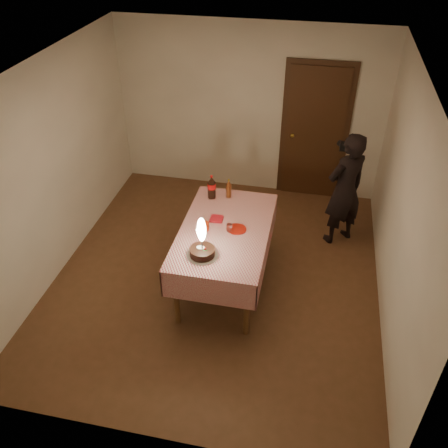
% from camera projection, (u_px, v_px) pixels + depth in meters
% --- Properties ---
extents(ground, '(4.00, 4.50, 0.01)m').
position_uv_depth(ground, '(217.00, 275.00, 6.06)').
color(ground, brown).
rests_on(ground, ground).
extents(room_shell, '(4.04, 4.54, 2.62)m').
position_uv_depth(room_shell, '(220.00, 157.00, 5.15)').
color(room_shell, silver).
rests_on(room_shell, ground).
extents(dining_table, '(1.02, 1.72, 0.84)m').
position_uv_depth(dining_table, '(225.00, 237.00, 5.51)').
color(dining_table, brown).
rests_on(dining_table, ground).
extents(birthday_cake, '(0.34, 0.34, 0.48)m').
position_uv_depth(birthday_cake, '(202.00, 246.00, 5.00)').
color(birthday_cake, white).
rests_on(birthday_cake, dining_table).
extents(red_plate, '(0.22, 0.22, 0.01)m').
position_uv_depth(red_plate, '(237.00, 229.00, 5.44)').
color(red_plate, '#AB180B').
rests_on(red_plate, dining_table).
extents(red_cup, '(0.08, 0.08, 0.10)m').
position_uv_depth(red_cup, '(206.00, 226.00, 5.41)').
color(red_cup, '#B7290C').
rests_on(red_cup, dining_table).
extents(clear_cup, '(0.07, 0.07, 0.09)m').
position_uv_depth(clear_cup, '(229.00, 228.00, 5.39)').
color(clear_cup, white).
rests_on(clear_cup, dining_table).
extents(napkin_stack, '(0.15, 0.15, 0.02)m').
position_uv_depth(napkin_stack, '(217.00, 219.00, 5.60)').
color(napkin_stack, '#AC131D').
rests_on(napkin_stack, dining_table).
extents(cola_bottle, '(0.10, 0.10, 0.32)m').
position_uv_depth(cola_bottle, '(212.00, 187.00, 5.90)').
color(cola_bottle, black).
rests_on(cola_bottle, dining_table).
extents(amber_bottle_left, '(0.06, 0.06, 0.25)m').
position_uv_depth(amber_bottle_left, '(229.00, 189.00, 5.93)').
color(amber_bottle_left, '#59270F').
rests_on(amber_bottle_left, dining_table).
extents(photographer, '(0.70, 0.66, 1.61)m').
position_uv_depth(photographer, '(345.00, 190.00, 6.21)').
color(photographer, black).
rests_on(photographer, ground).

